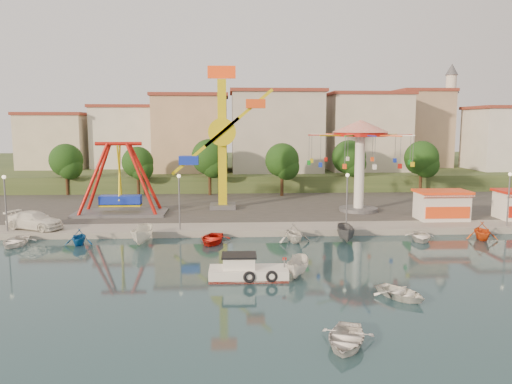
{
  "coord_description": "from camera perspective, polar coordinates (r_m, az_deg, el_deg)",
  "views": [
    {
      "loc": [
        -3.28,
        -33.77,
        10.63
      ],
      "look_at": [
        -0.7,
        14.0,
        4.0
      ],
      "focal_mm": 35.0,
      "sensor_mm": 36.0,
      "label": 1
    }
  ],
  "objects": [
    {
      "name": "skiff",
      "position": [
        35.2,
        4.83,
        -8.55
      ],
      "size": [
        2.33,
        3.78,
        1.37
      ],
      "primitive_type": "imported",
      "rotation": [
        0.0,
        0.0,
        -0.3
      ],
      "color": "silver",
      "rests_on": "ground"
    },
    {
      "name": "rowboat_a",
      "position": [
        32.28,
        16.25,
        -11.01
      ],
      "size": [
        3.83,
        4.13,
        0.7
      ],
      "primitive_type": "imported",
      "rotation": [
        0.0,
        0.0,
        0.56
      ],
      "color": "white",
      "rests_on": "ground"
    },
    {
      "name": "building_0",
      "position": [
        85.33,
        -23.88,
        6.08
      ],
      "size": [
        9.26,
        9.53,
        11.87
      ],
      "primitive_type": "cube",
      "color": "beige",
      "rests_on": "hill_terrace"
    },
    {
      "name": "moored_boat_5",
      "position": [
        45.89,
        10.25,
        -4.64
      ],
      "size": [
        1.97,
        4.15,
        1.54
      ],
      "primitive_type": "imported",
      "rotation": [
        0.0,
        0.0,
        -0.12
      ],
      "color": "#555559",
      "rests_on": "ground"
    },
    {
      "name": "hill_terrace",
      "position": [
        101.23,
        -1.23,
        2.71
      ],
      "size": [
        200.0,
        60.0,
        3.0
      ],
      "primitive_type": "cube",
      "color": "#384C26",
      "rests_on": "ground"
    },
    {
      "name": "lamp_post_3",
      "position": [
        54.66,
        26.89,
        -0.89
      ],
      "size": [
        0.14,
        0.14,
        5.0
      ],
      "primitive_type": "cylinder",
      "color": "#59595E",
      "rests_on": "quay_deck"
    },
    {
      "name": "moored_boat_2",
      "position": [
        45.32,
        -12.86,
        -4.81
      ],
      "size": [
        1.88,
        4.34,
        1.64
      ],
      "primitive_type": "imported",
      "rotation": [
        0.0,
        0.0,
        -0.07
      ],
      "color": "silver",
      "rests_on": "ground"
    },
    {
      "name": "minaret",
      "position": [
        96.17,
        21.26,
        8.5
      ],
      "size": [
        2.8,
        2.8,
        18.0
      ],
      "color": "silver",
      "rests_on": "hill_terrace"
    },
    {
      "name": "asphalt_pad",
      "position": [
        64.63,
        -0.15,
        -1.03
      ],
      "size": [
        90.0,
        28.0,
        0.01
      ],
      "primitive_type": "cube",
      "color": "#4C4944",
      "rests_on": "quay_deck"
    },
    {
      "name": "tree_5",
      "position": [
        74.64,
        18.39,
        3.71
      ],
      "size": [
        4.83,
        4.83,
        7.54
      ],
      "color": "#382314",
      "rests_on": "quay_deck"
    },
    {
      "name": "building_2",
      "position": [
        85.89,
        -6.41,
        6.5
      ],
      "size": [
        11.95,
        9.28,
        11.23
      ],
      "primitive_type": "cube",
      "color": "tan",
      "rests_on": "hill_terrace"
    },
    {
      "name": "moored_boat_1",
      "position": [
        46.6,
        -19.58,
        -4.85
      ],
      "size": [
        2.54,
        2.89,
        1.44
      ],
      "primitive_type": "imported",
      "rotation": [
        0.0,
        0.0,
        0.07
      ],
      "color": "#1259A4",
      "rests_on": "ground"
    },
    {
      "name": "tree_3",
      "position": [
        68.7,
        3.0,
        3.64
      ],
      "size": [
        4.68,
        4.68,
        7.32
      ],
      "color": "#382314",
      "rests_on": "quay_deck"
    },
    {
      "name": "wave_swinger",
      "position": [
        57.65,
        11.82,
        5.3
      ],
      "size": [
        11.6,
        11.6,
        10.4
      ],
      "color": "#59595E",
      "rests_on": "quay_deck"
    },
    {
      "name": "ground",
      "position": [
        35.55,
        2.37,
        -9.51
      ],
      "size": [
        200.0,
        200.0,
        0.0
      ],
      "primitive_type": "plane",
      "color": "#16323C",
      "rests_on": "ground"
    },
    {
      "name": "rowboat_b",
      "position": [
        25.29,
        10.21,
        -16.15
      ],
      "size": [
        3.69,
        4.33,
        0.76
      ],
      "primitive_type": "imported",
      "rotation": [
        0.0,
        0.0,
        -0.34
      ],
      "color": "white",
      "rests_on": "ground"
    },
    {
      "name": "lamp_post_0",
      "position": [
        51.7,
        -26.69,
        -1.33
      ],
      "size": [
        0.14,
        0.14,
        5.0
      ],
      "primitive_type": "cylinder",
      "color": "#59595E",
      "rests_on": "quay_deck"
    },
    {
      "name": "tree_1",
      "position": [
        71.36,
        -13.37,
        3.31
      ],
      "size": [
        4.35,
        4.35,
        6.8
      ],
      "color": "#382314",
      "rests_on": "quay_deck"
    },
    {
      "name": "cabin_motorboat",
      "position": [
        34.59,
        -1.09,
        -9.13
      ],
      "size": [
        5.41,
        2.26,
        1.89
      ],
      "rotation": [
        0.0,
        0.0,
        -0.02
      ],
      "color": "white",
      "rests_on": "ground"
    },
    {
      "name": "moored_boat_7",
      "position": [
        50.29,
        24.43,
        -4.05
      ],
      "size": [
        3.38,
        3.71,
        1.68
      ],
      "primitive_type": "imported",
      "rotation": [
        0.0,
        0.0,
        -0.22
      ],
      "color": "#E74E14",
      "rests_on": "ground"
    },
    {
      "name": "kamikaze_tower",
      "position": [
        58.23,
        -3.48,
        5.7
      ],
      "size": [
        7.9,
        3.1,
        16.5
      ],
      "color": "#59595E",
      "rests_on": "quay_deck"
    },
    {
      "name": "building_1",
      "position": [
        87.1,
        -15.12,
        5.44
      ],
      "size": [
        12.33,
        9.01,
        8.63
      ],
      "primitive_type": "cube",
      "color": "silver",
      "rests_on": "hill_terrace"
    },
    {
      "name": "van",
      "position": [
        52.07,
        -23.98,
        -2.97
      ],
      "size": [
        6.19,
        4.38,
        1.66
      ],
      "primitive_type": "imported",
      "rotation": [
        0.0,
        0.0,
        1.17
      ],
      "color": "white",
      "rests_on": "quay_deck"
    },
    {
      "name": "tree_2",
      "position": [
        69.79,
        -5.33,
        3.98
      ],
      "size": [
        5.02,
        5.02,
        7.85
      ],
      "color": "#382314",
      "rests_on": "quay_deck"
    },
    {
      "name": "moored_boat_4",
      "position": [
        45.02,
        4.36,
        -4.65
      ],
      "size": [
        3.58,
        3.91,
        1.74
      ],
      "primitive_type": "imported",
      "rotation": [
        0.0,
        0.0,
        0.25
      ],
      "color": "silver",
      "rests_on": "ground"
    },
    {
      "name": "moored_boat_6",
      "position": [
        48.02,
        18.29,
        -4.84
      ],
      "size": [
        3.57,
        4.27,
        0.76
      ],
      "primitive_type": "imported",
      "rotation": [
        0.0,
        0.0,
        -0.29
      ],
      "color": "white",
      "rests_on": "ground"
    },
    {
      "name": "building_6",
      "position": [
        95.21,
        26.96,
        6.17
      ],
      "size": [
        8.23,
        8.98,
        12.36
      ],
      "primitive_type": "cube",
      "color": "silver",
      "rests_on": "hill_terrace"
    },
    {
      "name": "lamp_post_2",
      "position": [
        48.69,
        10.34,
        -1.13
      ],
      "size": [
        0.14,
        0.14,
        5.0
      ],
      "primitive_type": "cylinder",
      "color": "#59595E",
      "rests_on": "quay_deck"
    },
    {
      "name": "quay_deck",
      "position": [
        96.38,
        -1.13,
        1.74
      ],
      "size": [
        200.0,
        100.0,
        0.6
      ],
      "primitive_type": "cube",
      "color": "#9E998E",
      "rests_on": "ground"
    },
    {
      "name": "building_4",
      "position": [
        88.88,
        11.53,
        5.79
      ],
      "size": [
        10.75,
        9.23,
        9.24
      ],
      "primitive_type": "cube",
      "color": "beige",
      "rests_on": "hill_terrace"
    },
    {
      "name": "moored_boat_0",
      "position": [
        48.52,
        -25.84,
        -5.09
      ],
      "size": [
        2.75,
        3.84,
        0.8
      ],
      "primitive_type": "imported",
      "rotation": [
        0.0,
        0.0,
        0.0
      ],
      "color": "white",
      "rests_on": "ground"
    },
    {
      "name": "lamp_post_1",
      "position": [
        47.6,
        -8.75,
        -1.3
      ],
      "size": [
        0.14,
        0.14,
        5.0
      ],
      "primitive_type": "cylinder",
      "color": "#59595E",
      "rests_on": "quay_deck"
    },
    {
      "name": "building_3",
      "position": [
        83.1,
        3.06,
        5.79
      ],
      "size": [
        12.59,
        10.5,
        9.2
      ],
      "primitive_type": "cube",
      "color": "beige",
      "rests_on": "hill_terrace"
    },
    {
      "name": "tree_0",
      "position": [
        74.48,
        -20.88,
        3.4
      ],
      "size": [
        4.6,
        4.6,
        7.19
      ],
      "color": "#382314",
      "rests_on": "quay_deck"
    },
    {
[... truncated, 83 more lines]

